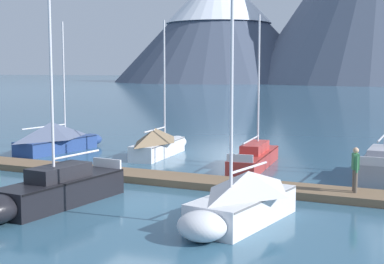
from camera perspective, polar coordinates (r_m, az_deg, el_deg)
The scene contains 10 objects.
ground_plane at distance 20.87m, azimuth -6.01°, elevation -7.20°, with size 700.00×700.00×0.00m, color #335B75.
mountain_west_summit at distance 213.90m, azimuth 2.70°, elevation 10.98°, with size 77.80×77.80×41.45m.
dock at distance 24.38m, azimuth -1.70°, elevation -4.83°, with size 24.64×3.71×0.30m.
sailboat_nearest_berth at distance 34.28m, azimuth -13.40°, elevation -0.53°, with size 2.69×6.61×7.65m.
sailboat_mid_dock_port at distance 31.84m, azimuth -3.29°, elevation -1.03°, with size 1.75×6.46×7.62m.
sailboat_mid_dock_starboard at distance 20.60m, azimuth -14.01°, elevation -5.79°, with size 2.35×6.73×9.17m.
sailboat_far_berth at distance 28.65m, azimuth 6.48°, elevation -2.45°, with size 1.65×7.16×7.59m.
sailboat_outer_slip at distance 18.02m, azimuth 4.90°, elevation -6.83°, with size 2.79×5.56×8.92m.
sailboat_end_of_dock at distance 26.81m, azimuth 18.80°, elevation -3.12°, with size 1.95×6.27×7.84m.
person_on_dock at distance 21.92m, azimuth 16.19°, elevation -3.40°, with size 0.32×0.57×1.69m.
Camera 1 is at (9.30, -18.02, 4.90)m, focal length 52.74 mm.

